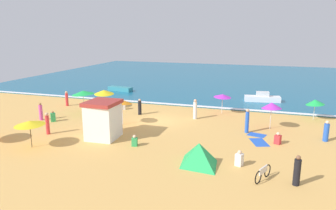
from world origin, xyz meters
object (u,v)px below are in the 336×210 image
Objects in this scene: beachgoer_0 at (67,99)px; beach_umbrella_7 at (83,93)px; lifeguard_cabana at (103,119)px; beachgoer_6 at (247,121)px; beach_umbrella_0 at (104,92)px; beach_umbrella_2 at (30,123)px; beach_umbrella_4 at (315,102)px; small_boat_0 at (262,98)px; beachgoer_3 at (297,171)px; beach_umbrella_3 at (272,105)px; beachgoer_4 at (123,106)px; beachgoer_1 at (53,117)px; beach_tent at (199,154)px; beachgoer_7 at (41,112)px; beachgoer_8 at (135,141)px; small_boat_1 at (120,89)px; beach_umbrella_1 at (122,102)px; beachgoer_10 at (47,123)px; parked_bicycle at (263,173)px; beachgoer_5 at (195,109)px; beach_umbrella_6 at (222,96)px; beachgoer_12 at (140,107)px; beachgoer_9 at (278,139)px; beachgoer_11 at (326,132)px; beachgoer_2 at (239,159)px.

beach_umbrella_7 is at bearing -31.89° from beachgoer_0.
lifeguard_cabana is 11.05m from beachgoer_6.
beach_umbrella_0 reaches higher than beach_umbrella_2.
small_boat_0 is (-4.64, 6.02, -1.15)m from beach_umbrella_4.
beachgoer_3 is (13.17, -3.46, -0.67)m from lifeguard_cabana.
beach_umbrella_3 reaches higher than beach_umbrella_4.
beach_umbrella_4 is 18.11m from beachgoer_4.
beachgoer_1 is (-18.22, -3.80, -1.53)m from beach_umbrella_3.
beach_umbrella_7 is at bearing -106.32° from beach_umbrella_0.
beachgoer_7 reaches higher than beach_tent.
beachgoer_6 is at bearing 37.29° from beachgoer_8.
beachgoer_6 is (2.21, 7.14, 0.27)m from beach_tent.
beach_umbrella_7 reaches higher than beach_umbrella_0.
beachgoer_4 is 9.86m from small_boat_1.
beach_umbrella_1 is 0.77× the size of beach_umbrella_2.
beach_umbrella_7 is 6.55m from beachgoer_10.
parked_bicycle is at bearing -36.11° from beach_umbrella_0.
beach_umbrella_3 is 1.23× the size of beachgoer_5.
lifeguard_cabana is at bearing -146.38° from beach_umbrella_4.
beachgoer_3 is (5.91, -13.37, -0.99)m from beach_umbrella_6.
beachgoer_5 is (-7.93, 10.70, 0.12)m from beachgoer_3.
beachgoer_10 is (-7.43, 0.27, 0.52)m from beachgoer_8.
beachgoer_3 reaches higher than beachgoer_0.
lifeguard_cabana is 1.20× the size of beach_umbrella_6.
beachgoer_4 is 2.76m from beachgoer_12.
beach_umbrella_0 reaches higher than beach_tent.
beach_umbrella_2 is 3.32× the size of beachgoer_9.
beachgoer_11 is at bearing -8.34° from beachgoer_0.
beachgoer_1 reaches higher than parked_bicycle.
beach_umbrella_0 is 1.09× the size of beach_umbrella_7.
beach_umbrella_0 reaches higher than beachgoer_6.
lifeguard_cabana is 12.04m from parked_bicycle.
small_boat_1 is at bearing 112.92° from lifeguard_cabana.
beach_umbrella_1 is 13.79m from parked_bicycle.
beachgoer_1 is 9.91m from beachgoer_8.
beach_umbrella_0 is 6.53m from beach_umbrella_1.
beachgoer_2 is (-1.40, 1.47, 0.04)m from parked_bicycle.
beachgoer_8 is at bearing -60.58° from small_boat_1.
small_boat_0 is at bearing 40.00° from beachgoer_12.
beach_umbrella_6 is at bearing 41.52° from beachgoer_10.
beach_tent is (-7.62, -12.77, -0.96)m from beach_umbrella_4.
beach_umbrella_7 is 11.53m from small_boat_1.
beach_tent reaches higher than parked_bicycle.
beachgoer_12 is (2.41, -1.30, 0.37)m from beachgoer_4.
beachgoer_9 is at bearing -152.81° from beachgoer_11.
beachgoer_5 reaches higher than beachgoer_9.
beach_umbrella_7 is at bearing 176.13° from beachgoer_11.
small_boat_0 is at bearing 87.86° from beachgoer_2.
beachgoer_4 is at bearing -149.46° from small_boat_0.
beach_umbrella_4 is 15.91m from beachgoer_12.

